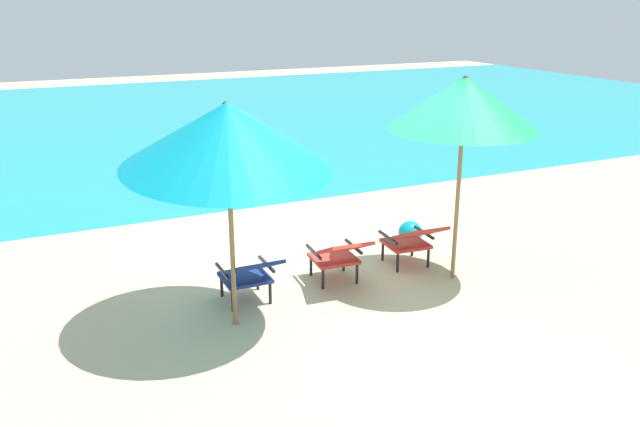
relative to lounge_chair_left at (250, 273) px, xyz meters
The scene contains 8 objects.
ground_plane 4.16m from the lounge_chair_left, 73.83° to the left, with size 40.00×40.00×0.00m, color #CCB78E.
ocean_band 12.50m from the lounge_chair_left, 84.71° to the left, with size 40.00×18.00×0.01m, color teal.
lounge_chair_left is the anchor object (origin of this frame).
lounge_chair_center 1.16m from the lounge_chair_left, ahead, with size 0.61×0.91×0.68m.
lounge_chair_right 2.22m from the lounge_chair_left, ahead, with size 0.60×0.91×0.68m.
beach_umbrella_left 1.68m from the lounge_chair_left, 130.94° to the right, with size 2.32×2.37×2.45m.
beach_umbrella_right 3.09m from the lounge_chair_left, ahead, with size 2.14×2.14×2.47m.
beach_ball 2.84m from the lounge_chair_left, 18.61° to the left, with size 0.34×0.34×0.34m, color #0A93AD.
Camera 1 is at (-3.30, -6.36, 3.29)m, focal length 36.91 mm.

